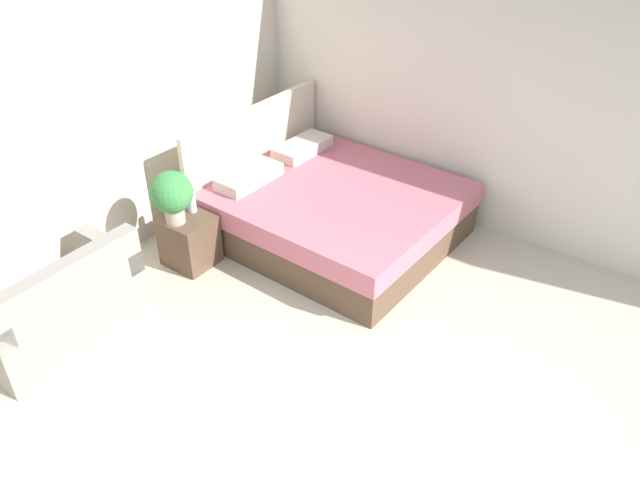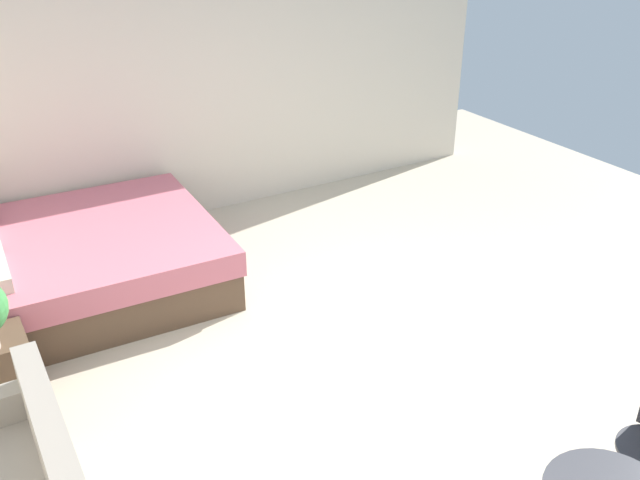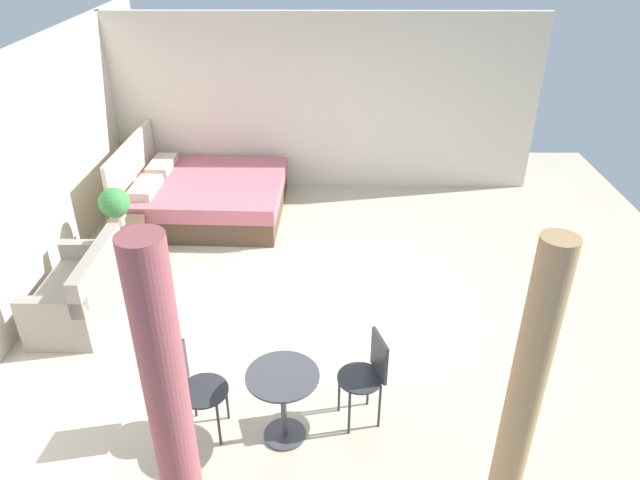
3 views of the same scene
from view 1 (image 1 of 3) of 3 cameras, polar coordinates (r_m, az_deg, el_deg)
The scene contains 8 objects.
ground_plane at distance 4.54m, azimuth 4.71°, elevation -18.75°, with size 9.32×9.65×0.02m, color beige.
wall_back at distance 5.68m, azimuth -24.66°, elevation 7.82°, with size 9.32×0.12×2.74m, color beige.
wall_right at distance 6.15m, azimuth 21.29°, elevation 10.53°, with size 0.12×6.65×2.74m, color beige.
bed at distance 6.35m, azimuth 1.04°, elevation 2.83°, with size 2.04×2.28×1.14m.
couch at distance 5.52m, azimuth -22.58°, elevation -5.68°, with size 1.31×0.73×0.85m.
nightstand at distance 6.10m, azimuth -11.75°, elevation -0.03°, with size 0.42×0.45×0.50m.
potted_plant at distance 5.78m, azimuth -13.27°, elevation 4.08°, with size 0.39×0.39×0.51m.
vase at distance 6.00m, azimuth -11.56°, elevation 3.44°, with size 0.08×0.08×0.22m.
Camera 1 is at (-2.42, -1.30, 3.60)m, focal length 35.34 mm.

